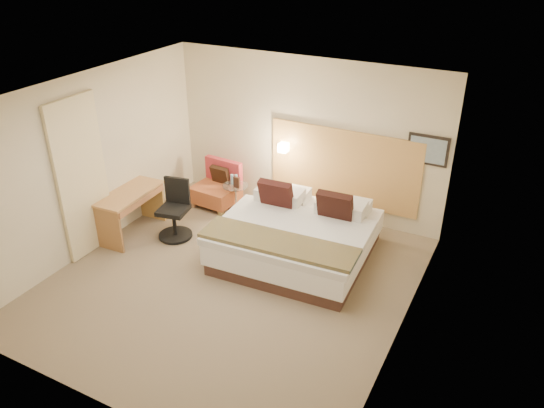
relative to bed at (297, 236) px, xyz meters
The scene contains 20 objects.
floor 1.23m from the bed, 117.67° to the right, with size 4.80×5.00×0.02m, color #786751.
ceiling 2.64m from the bed, 117.67° to the right, with size 4.80×5.00×0.02m, color white.
wall_back 1.86m from the bed, 110.29° to the left, with size 4.80×0.02×2.70m, color beige.
wall_front 3.73m from the bed, 98.72° to the right, with size 4.80×0.02×2.70m, color beige.
wall_left 3.29m from the bed, 160.64° to the right, with size 0.02×5.00×2.70m, color beige.
wall_right 2.36m from the bed, 29.09° to the right, with size 0.02×5.00×2.70m, color beige.
headboard_panel 1.56m from the bed, 83.79° to the left, with size 2.60×0.04×1.30m, color #BA8748.
art_frame 2.36m from the bed, 44.34° to the left, with size 0.62×0.03×0.47m, color black.
art_canvas 2.35m from the bed, 43.94° to the left, with size 0.54×0.01×0.39m, color gray.
lamp_arm 1.83m from the bed, 122.91° to the left, with size 0.02×0.02×0.12m, color silver.
lamp_shade 1.79m from the bed, 124.08° to the left, with size 0.15×0.15×0.15m, color #F7E6C0.
curtain 3.29m from the bed, 156.08° to the right, with size 0.06×0.90×2.42m, color beige.
bottle_a 1.88m from the bed, 152.75° to the left, with size 0.05×0.05×0.18m, color #91C6E1.
bottle_b 1.83m from the bed, 151.02° to the left, with size 0.05×0.05×0.18m, color #82B3C9.
menu_folder 1.71m from the bed, 153.07° to the left, with size 0.12×0.04×0.20m, color #351D15.
bed is the anchor object (origin of this frame).
lounge_chair 2.20m from the bed, 155.81° to the left, with size 0.80×0.71×0.79m.
side_table 1.78m from the bed, 152.43° to the left, with size 0.47×0.47×0.49m.
desk 2.74m from the bed, 166.79° to the right, with size 0.61×1.23×0.75m.
desk_chair 2.03m from the bed, 169.76° to the right, with size 0.64×0.64×0.96m.
Camera 1 is at (3.36, -5.22, 4.49)m, focal length 35.00 mm.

